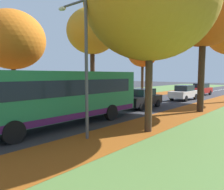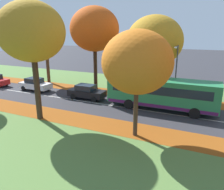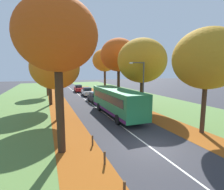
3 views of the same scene
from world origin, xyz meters
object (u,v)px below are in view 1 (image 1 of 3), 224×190
Objects in this scene: streetlamp_right at (81,53)px; car_white_following at (184,93)px; tree_right_near at (150,0)px; bus at (60,95)px; tree_left_near at (12,40)px; tree_right_mid at (204,9)px; tree_left_far at (143,53)px; car_black_lead at (142,98)px; tree_left_mid at (92,31)px; car_red_third_in_line at (201,89)px.

streetlamp_right is 17.41m from car_white_following.
tree_right_near is 15.75m from car_white_following.
bus is 2.46× the size of car_white_following.
tree_left_near is 0.73× the size of tree_right_mid.
bus is (-2.63, 0.77, -2.04)m from streetlamp_right.
tree_right_near is at bearing -56.38° from tree_left_far.
tree_left_near is at bearing 172.12° from streetlamp_right.
tree_right_near is at bearing 25.06° from bus.
tree_right_mid is 8.17m from car_black_lead.
tree_right_mid is 10.30m from car_white_following.
tree_left_near is 1.78× the size of car_black_lead.
car_white_following is at bearing 97.80° from streetlamp_right.
tree_left_mid is at bearing -134.85° from car_white_following.
tree_left_mid is 1.62× the size of streetlamp_right.
car_red_third_in_line is at bearing 90.35° from car_black_lead.
streetlamp_right is (-1.72, -2.80, -2.55)m from tree_right_near.
car_red_third_in_line is (-2.82, 23.92, -2.92)m from streetlamp_right.
car_white_following is at bearing 66.99° from tree_left_near.
tree_left_near is 10.90m from tree_right_near.
tree_right_near is at bearing -89.67° from tree_right_mid.
tree_right_near is at bearing 58.45° from streetlamp_right.
tree_right_near reaches higher than bus.
tree_left_near is 0.82× the size of tree_right_near.
tree_right_near is 2.16× the size of car_black_lead.
car_black_lead is (-4.41, -1.24, -6.76)m from tree_right_mid.
streetlamp_right is 1.42× the size of car_white_following.
tree_right_mid is at bearing 80.80° from streetlamp_right.
car_white_following is at bearing -21.94° from tree_left_far.
tree_left_mid is 9.34m from car_black_lead.
car_black_lead is at bearing -6.39° from tree_left_mid.
tree_left_mid is 12.66m from bus.
streetlamp_right is 3.41m from bus.
tree_right_mid reaches higher than streetlamp_right.
streetlamp_right is at bearing -83.27° from car_red_third_in_line.
car_black_lead is at bearing -57.31° from tree_left_far.
bus is at bearing -4.29° from tree_left_near.
tree_right_near is at bearing -74.08° from car_white_following.
tree_right_mid is (10.70, 9.11, 2.23)m from tree_left_near.
tree_right_mid is (-0.04, 7.56, 1.29)m from tree_right_near.
tree_left_mid reaches higher than tree_right_near.
tree_left_far is 9.36m from car_white_following.
tree_left_mid reaches higher than car_black_lead.
bus is at bearing -89.52° from car_red_third_in_line.
streetlamp_right is 1.40× the size of car_red_third_in_line.
tree_left_far is at bearing 139.80° from tree_right_mid.
tree_left_far is 1.82× the size of car_white_following.
tree_left_mid reaches higher than tree_left_near.
tree_right_near is 9.47m from car_black_lead.
tree_left_mid reaches higher than car_red_third_in_line.
tree_left_mid is 2.27× the size of car_red_third_in_line.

